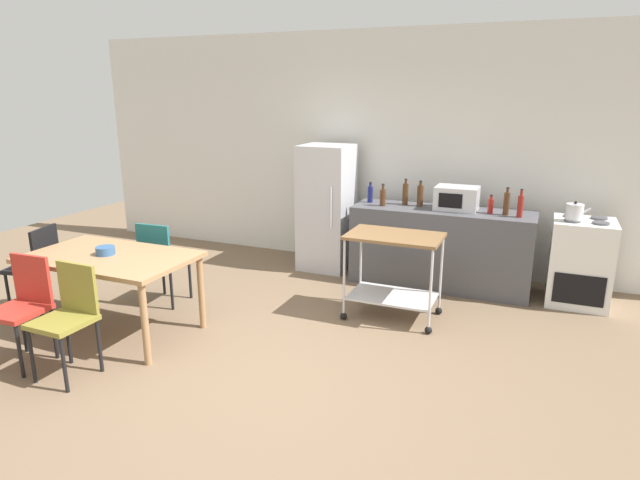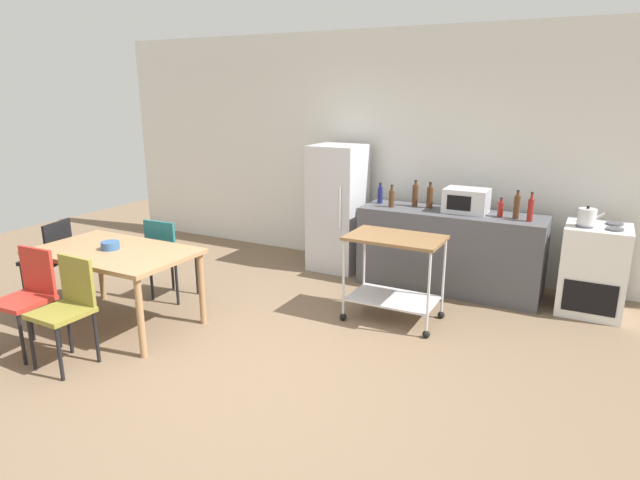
# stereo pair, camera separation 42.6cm
# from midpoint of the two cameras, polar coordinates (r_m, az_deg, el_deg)

# --- Properties ---
(ground_plane) EXTENTS (12.00, 12.00, 0.00)m
(ground_plane) POSITION_cam_midpoint_polar(r_m,az_deg,el_deg) (4.48, -8.90, -13.83)
(ground_plane) COLOR brown
(back_wall) EXTENTS (8.40, 0.12, 2.90)m
(back_wall) POSITION_cam_midpoint_polar(r_m,az_deg,el_deg) (6.86, 4.84, 9.37)
(back_wall) COLOR silver
(back_wall) RESTS_ON ground_plane
(kitchen_counter) EXTENTS (2.00, 0.64, 0.90)m
(kitchen_counter) POSITION_cam_midpoint_polar(r_m,az_deg,el_deg) (6.26, 10.76, -0.81)
(kitchen_counter) COLOR #4C4C51
(kitchen_counter) RESTS_ON ground_plane
(dining_table) EXTENTS (1.50, 0.90, 0.75)m
(dining_table) POSITION_cam_midpoint_polar(r_m,az_deg,el_deg) (5.31, -23.49, -2.32)
(dining_table) COLOR #A37A51
(dining_table) RESTS_ON ground_plane
(chair_black) EXTENTS (0.48, 0.48, 0.89)m
(chair_black) POSITION_cam_midpoint_polar(r_m,az_deg,el_deg) (6.17, -29.55, -2.19)
(chair_black) COLOR black
(chair_black) RESTS_ON ground_plane
(chair_olive) EXTENTS (0.41, 0.41, 0.89)m
(chair_olive) POSITION_cam_midpoint_polar(r_m,az_deg,el_deg) (4.73, -27.49, -6.91)
(chair_olive) COLOR olive
(chair_olive) RESTS_ON ground_plane
(chair_red) EXTENTS (0.42, 0.42, 0.89)m
(chair_red) POSITION_cam_midpoint_polar(r_m,az_deg,el_deg) (5.12, -31.07, -5.74)
(chair_red) COLOR #B72D23
(chair_red) RESTS_ON ground_plane
(chair_teal) EXTENTS (0.42, 0.42, 0.89)m
(chair_teal) POSITION_cam_midpoint_polar(r_m,az_deg,el_deg) (5.87, -18.47, -1.75)
(chair_teal) COLOR #1E666B
(chair_teal) RESTS_ON ground_plane
(stove_oven) EXTENTS (0.60, 0.61, 0.92)m
(stove_oven) POSITION_cam_midpoint_polar(r_m,az_deg,el_deg) (6.16, 24.08, -2.17)
(stove_oven) COLOR white
(stove_oven) RESTS_ON ground_plane
(refrigerator) EXTENTS (0.60, 0.63, 1.55)m
(refrigerator) POSITION_cam_midpoint_polar(r_m,az_deg,el_deg) (6.70, -1.11, 3.43)
(refrigerator) COLOR silver
(refrigerator) RESTS_ON ground_plane
(kitchen_cart) EXTENTS (0.91, 0.57, 0.85)m
(kitchen_cart) POSITION_cam_midpoint_polar(r_m,az_deg,el_deg) (5.25, 5.51, -2.38)
(kitchen_cart) COLOR brown
(kitchen_cart) RESTS_ON ground_plane
(bottle_sesame_oil) EXTENTS (0.06, 0.06, 0.24)m
(bottle_sesame_oil) POSITION_cam_midpoint_polar(r_m,az_deg,el_deg) (6.40, 3.44, 4.88)
(bottle_sesame_oil) COLOR navy
(bottle_sesame_oil) RESTS_ON kitchen_counter
(bottle_sparkling_water) EXTENTS (0.07, 0.07, 0.26)m
(bottle_sparkling_water) POSITION_cam_midpoint_polar(r_m,az_deg,el_deg) (6.20, 4.71, 4.54)
(bottle_sparkling_water) COLOR #4C2D19
(bottle_sparkling_water) RESTS_ON kitchen_counter
(bottle_wine) EXTENTS (0.07, 0.07, 0.30)m
(bottle_wine) POSITION_cam_midpoint_polar(r_m,az_deg,el_deg) (6.30, 7.12, 4.89)
(bottle_wine) COLOR #4C2D19
(bottle_wine) RESTS_ON kitchen_counter
(bottle_olive_oil) EXTENTS (0.07, 0.07, 0.29)m
(bottle_olive_oil) POSITION_cam_midpoint_polar(r_m,az_deg,el_deg) (6.24, 8.64, 4.69)
(bottle_olive_oil) COLOR #4C2D19
(bottle_olive_oil) RESTS_ON kitchen_counter
(microwave) EXTENTS (0.46, 0.35, 0.26)m
(microwave) POSITION_cam_midpoint_polar(r_m,az_deg,el_deg) (6.12, 12.34, 4.33)
(microwave) COLOR silver
(microwave) RESTS_ON kitchen_counter
(bottle_vinegar) EXTENTS (0.06, 0.06, 0.20)m
(bottle_vinegar) POSITION_cam_midpoint_polar(r_m,az_deg,el_deg) (6.03, 15.70, 3.50)
(bottle_vinegar) COLOR maroon
(bottle_vinegar) RESTS_ON kitchen_counter
(bottle_hot_sauce) EXTENTS (0.06, 0.06, 0.30)m
(bottle_hot_sauce) POSITION_cam_midpoint_polar(r_m,az_deg,el_deg) (5.98, 17.23, 3.72)
(bottle_hot_sauce) COLOR #4C2D19
(bottle_hot_sauce) RESTS_ON kitchen_counter
(bottle_soda) EXTENTS (0.06, 0.06, 0.30)m
(bottle_soda) POSITION_cam_midpoint_polar(r_m,az_deg,el_deg) (5.92, 18.54, 3.44)
(bottle_soda) COLOR maroon
(bottle_soda) RESTS_ON kitchen_counter
(fruit_bowl) EXTENTS (0.17, 0.17, 0.07)m
(fruit_bowl) POSITION_cam_midpoint_polar(r_m,az_deg,el_deg) (5.31, -23.94, -1.06)
(fruit_bowl) COLOR #33598C
(fruit_bowl) RESTS_ON dining_table
(kettle) EXTENTS (0.24, 0.17, 0.19)m
(kettle) POSITION_cam_midpoint_polar(r_m,az_deg,el_deg) (5.93, 23.52, 2.74)
(kettle) COLOR silver
(kettle) RESTS_ON stove_oven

